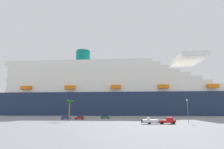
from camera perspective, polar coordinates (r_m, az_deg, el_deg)
The scene contains 9 objects.
ground_plane at distance 107.96m, azimuth 3.90°, elevation -13.49°, with size 600.00×600.00×0.00m, color gray.
cruise_ship at distance 158.52m, azimuth 0.62°, elevation -5.98°, with size 249.43×44.98×63.94m.
pickup_truck at distance 65.57m, azimuth 17.14°, elevation -13.80°, with size 5.82×2.88×2.20m.
small_boat_on_trailer at distance 64.11m, azimuth 12.47°, elevation -14.16°, with size 7.18×2.58×2.15m.
palm_tree at distance 80.59m, azimuth -13.26°, elevation -8.90°, with size 3.19×3.31×9.07m.
street_lamp at distance 73.14m, azimuth 22.78°, elevation -9.61°, with size 0.56×0.56×8.48m.
parked_car_blue_suv at distance 93.60m, azimuth -14.45°, elevation -13.06°, with size 4.50×2.15×1.58m.
parked_car_red_hatchback at distance 91.44m, azimuth -10.20°, elevation -13.29°, with size 4.65×2.06×1.58m.
parked_car_green_wagon at distance 99.33m, azimuth -2.14°, elevation -13.25°, with size 4.96×2.62×1.58m.
Camera 1 is at (4.72, -77.75, 4.86)m, focal length 28.92 mm.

